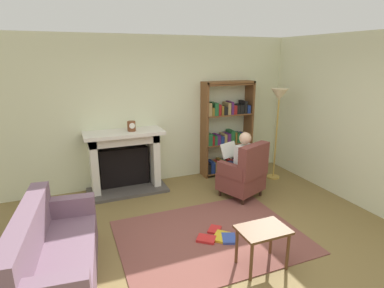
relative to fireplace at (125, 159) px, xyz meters
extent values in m
plane|color=olive|center=(0.74, -2.30, -0.58)|extent=(14.00, 14.00, 0.00)
cube|color=beige|center=(0.74, 0.25, 0.77)|extent=(5.60, 0.10, 2.70)
cube|color=beige|center=(3.39, -1.05, 0.77)|extent=(0.10, 5.20, 2.70)
cube|color=brown|center=(0.74, -2.00, -0.57)|extent=(2.40, 1.80, 0.01)
cube|color=#4C4742|center=(0.00, -0.12, -0.56)|extent=(1.38, 0.64, 0.05)
cube|color=black|center=(0.00, 0.10, -0.18)|extent=(0.86, 0.20, 0.70)
cube|color=silver|center=(-0.53, -0.02, -0.06)|extent=(0.12, 0.44, 1.04)
cube|color=silver|center=(0.53, -0.02, -0.06)|extent=(0.12, 0.44, 1.04)
cube|color=silver|center=(0.00, -0.02, 0.38)|extent=(1.18, 0.44, 0.16)
cube|color=silver|center=(0.00, -0.08, 0.49)|extent=(1.34, 0.56, 0.06)
cylinder|color=brown|center=(0.13, -0.10, 0.60)|extent=(0.14, 0.14, 0.17)
cylinder|color=white|center=(0.13, -0.16, 0.62)|extent=(0.10, 0.01, 0.10)
cube|color=brown|center=(1.57, 0.04, 0.36)|extent=(0.04, 0.32, 1.87)
cube|color=brown|center=(2.56, 0.04, 0.36)|extent=(0.04, 0.32, 1.87)
cube|color=brown|center=(2.07, 0.04, 1.27)|extent=(1.03, 0.32, 0.04)
cube|color=brown|center=(2.07, 0.04, -0.52)|extent=(0.99, 0.32, 0.02)
cube|color=black|center=(1.63, 0.03, -0.41)|extent=(0.07, 0.26, 0.20)
cube|color=navy|center=(1.72, 0.03, -0.39)|extent=(0.08, 0.26, 0.23)
cube|color=brown|center=(1.79, 0.03, -0.40)|extent=(0.05, 0.26, 0.22)
cube|color=maroon|center=(1.85, 0.03, -0.40)|extent=(0.06, 0.26, 0.21)
cube|color=brown|center=(1.92, 0.03, -0.39)|extent=(0.06, 0.26, 0.25)
cube|color=black|center=(1.98, 0.03, -0.42)|extent=(0.04, 0.26, 0.18)
cube|color=#1E592D|center=(2.03, 0.03, -0.41)|extent=(0.04, 0.26, 0.20)
cube|color=maroon|center=(2.09, 0.03, -0.38)|extent=(0.06, 0.26, 0.25)
cube|color=black|center=(2.15, 0.03, -0.42)|extent=(0.05, 0.26, 0.18)
cube|color=maroon|center=(2.23, 0.03, -0.43)|extent=(0.09, 0.26, 0.16)
cube|color=#4C1E59|center=(2.32, 0.03, -0.41)|extent=(0.08, 0.26, 0.19)
cube|color=#1E592D|center=(2.41, 0.03, -0.39)|extent=(0.08, 0.26, 0.24)
cube|color=maroon|center=(2.49, 0.03, -0.42)|extent=(0.07, 0.26, 0.18)
cube|color=brown|center=(2.07, 0.04, 0.06)|extent=(0.99, 0.32, 0.02)
cube|color=#1E592D|center=(1.64, 0.03, 0.19)|extent=(0.09, 0.26, 0.23)
cube|color=maroon|center=(1.71, 0.03, 0.17)|extent=(0.04, 0.26, 0.18)
cube|color=#1E592D|center=(1.77, 0.03, 0.17)|extent=(0.05, 0.26, 0.18)
cube|color=#4C1E59|center=(1.83, 0.03, 0.17)|extent=(0.07, 0.26, 0.19)
cube|color=navy|center=(1.91, 0.03, 0.15)|extent=(0.07, 0.26, 0.16)
cube|color=#997F4C|center=(1.98, 0.03, 0.17)|extent=(0.06, 0.26, 0.19)
cube|color=#4C1E59|center=(2.06, 0.03, 0.17)|extent=(0.07, 0.26, 0.20)
cube|color=#1E592D|center=(2.14, 0.03, 0.20)|extent=(0.08, 0.26, 0.25)
cube|color=brown|center=(2.21, 0.03, 0.18)|extent=(0.04, 0.26, 0.21)
cube|color=#1E592D|center=(2.28, 0.03, 0.17)|extent=(0.08, 0.26, 0.19)
cube|color=black|center=(2.35, 0.03, 0.16)|extent=(0.05, 0.26, 0.18)
cube|color=navy|center=(2.42, 0.03, 0.16)|extent=(0.07, 0.26, 0.17)
cube|color=#997F4C|center=(2.51, 0.03, 0.16)|extent=(0.09, 0.26, 0.16)
cube|color=brown|center=(2.07, 0.04, 0.65)|extent=(0.99, 0.32, 0.02)
cube|color=#997F4C|center=(1.63, 0.03, 0.78)|extent=(0.06, 0.26, 0.25)
cube|color=brown|center=(1.69, 0.03, 0.74)|extent=(0.05, 0.26, 0.16)
cube|color=#1E592D|center=(1.76, 0.03, 0.78)|extent=(0.08, 0.26, 0.24)
cube|color=maroon|center=(1.83, 0.03, 0.76)|extent=(0.05, 0.26, 0.21)
cube|color=brown|center=(1.89, 0.03, 0.75)|extent=(0.05, 0.26, 0.18)
cube|color=black|center=(1.96, 0.03, 0.74)|extent=(0.07, 0.26, 0.16)
cube|color=#997F4C|center=(2.04, 0.03, 0.77)|extent=(0.06, 0.26, 0.23)
cube|color=#4C1E59|center=(2.11, 0.03, 0.78)|extent=(0.05, 0.26, 0.25)
cube|color=maroon|center=(2.17, 0.03, 0.75)|extent=(0.07, 0.26, 0.17)
cube|color=black|center=(2.24, 0.03, 0.75)|extent=(0.07, 0.26, 0.17)
cube|color=black|center=(2.32, 0.03, 0.75)|extent=(0.08, 0.26, 0.18)
cube|color=black|center=(2.40, 0.03, 0.78)|extent=(0.06, 0.26, 0.25)
cube|color=navy|center=(2.48, 0.03, 0.74)|extent=(0.07, 0.26, 0.16)
cube|color=brown|center=(2.07, 0.04, 1.23)|extent=(0.99, 0.32, 0.02)
cylinder|color=#331E14|center=(1.92, -0.71, -0.52)|extent=(0.05, 0.05, 0.12)
cylinder|color=#331E14|center=(1.45, -0.90, -0.52)|extent=(0.05, 0.05, 0.12)
cylinder|color=#331E14|center=(2.10, -1.16, -0.52)|extent=(0.05, 0.05, 0.12)
cylinder|color=#331E14|center=(1.63, -1.35, -0.52)|extent=(0.05, 0.05, 0.12)
cube|color=brown|center=(1.78, -1.03, -0.31)|extent=(0.82, 0.80, 0.30)
cube|color=brown|center=(1.87, -1.25, 0.11)|extent=(0.65, 0.39, 0.55)
cube|color=brown|center=(2.03, -0.93, -0.05)|extent=(0.31, 0.55, 0.22)
cube|color=brown|center=(1.53, -1.13, -0.05)|extent=(0.31, 0.55, 0.22)
cube|color=silver|center=(1.79, -1.08, 0.09)|extent=(0.37, 0.30, 0.50)
sphere|color=#D8AD8C|center=(1.79, -1.08, 0.46)|extent=(0.20, 0.20, 0.20)
cube|color=#191E3F|center=(1.79, -0.86, -0.11)|extent=(0.26, 0.42, 0.12)
cube|color=#191E3F|center=(1.65, -0.92, -0.11)|extent=(0.26, 0.42, 0.12)
cylinder|color=#191E3F|center=(1.72, -0.69, -0.37)|extent=(0.10, 0.10, 0.42)
cylinder|color=#191E3F|center=(1.58, -0.75, -0.37)|extent=(0.10, 0.10, 0.42)
cube|color=white|center=(1.67, -0.77, 0.19)|extent=(0.37, 0.23, 0.25)
cube|color=slate|center=(-1.09, -2.20, -0.38)|extent=(0.89, 1.77, 0.40)
cube|color=slate|center=(-1.36, -2.16, 0.04)|extent=(0.39, 1.71, 0.45)
cube|color=slate|center=(-1.00, -1.43, -0.06)|extent=(0.71, 0.24, 0.24)
cube|color=brown|center=(1.02, -2.76, -0.11)|extent=(0.56, 0.39, 0.03)
cylinder|color=brown|center=(0.78, -2.92, -0.35)|extent=(0.04, 0.04, 0.46)
cylinder|color=brown|center=(1.26, -2.92, -0.35)|extent=(0.04, 0.04, 0.46)
cylinder|color=brown|center=(0.78, -2.61, -0.35)|extent=(0.04, 0.04, 0.46)
cylinder|color=brown|center=(1.26, -2.61, -0.35)|extent=(0.04, 0.04, 0.46)
cube|color=gold|center=(0.86, -2.09, -0.55)|extent=(0.33, 0.33, 0.03)
cube|color=red|center=(0.65, -2.06, -0.55)|extent=(0.30, 0.29, 0.03)
cube|color=#334CA5|center=(0.93, -2.16, -0.55)|extent=(0.25, 0.29, 0.03)
cube|color=red|center=(0.86, -1.89, -0.55)|extent=(0.25, 0.25, 0.03)
cylinder|color=#B7933F|center=(2.82, -0.56, -0.57)|extent=(0.24, 0.24, 0.03)
cylinder|color=#B7933F|center=(2.82, -0.56, 0.21)|extent=(0.03, 0.03, 1.52)
cone|color=beige|center=(2.82, -0.56, 1.07)|extent=(0.32, 0.32, 0.22)
camera|label=1|loc=(-0.87, -5.30, 1.76)|focal=29.09mm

